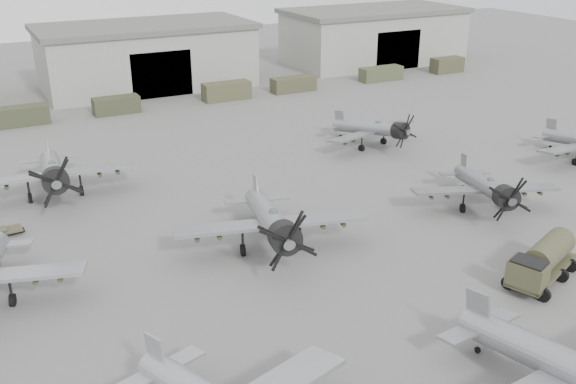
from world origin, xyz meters
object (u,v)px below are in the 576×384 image
(aircraft_mid_2, at_px, (487,187))
(fuel_tanker, at_px, (543,260))
(aircraft_far_1, at_px, (374,129))
(aircraft_far_0, at_px, (53,172))
(aircraft_mid_1, at_px, (272,221))

(aircraft_mid_2, bearing_deg, fuel_tanker, -92.41)
(aircraft_mid_2, height_order, aircraft_far_1, aircraft_mid_2)
(aircraft_mid_2, distance_m, aircraft_far_1, 17.31)
(aircraft_far_1, bearing_deg, aircraft_mid_2, -107.68)
(aircraft_mid_2, xyz_separation_m, fuel_tanker, (-4.38, -9.71, -0.63))
(aircraft_mid_2, bearing_deg, aircraft_far_0, 170.39)
(aircraft_mid_1, height_order, fuel_tanker, aircraft_mid_1)
(aircraft_mid_1, distance_m, aircraft_mid_2, 18.14)
(aircraft_far_1, height_order, fuel_tanker, aircraft_far_1)
(aircraft_far_1, bearing_deg, aircraft_mid_1, -154.54)
(aircraft_mid_1, xyz_separation_m, aircraft_mid_2, (18.07, -1.55, -0.33))
(aircraft_mid_2, bearing_deg, aircraft_mid_1, -163.04)
(fuel_tanker, bearing_deg, aircraft_mid_1, 119.01)
(aircraft_mid_1, height_order, aircraft_mid_2, aircraft_mid_1)
(aircraft_mid_2, height_order, aircraft_far_0, aircraft_far_0)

